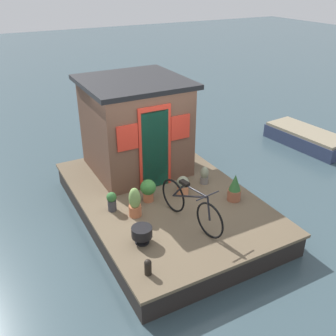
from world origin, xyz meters
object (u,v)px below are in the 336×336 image
at_px(bicycle, 191,205).
at_px(potted_plant_lavender, 235,188).
at_px(potted_plant_succulent, 204,175).
at_px(charcoal_grill, 142,233).
at_px(potted_plant_fern, 183,185).
at_px(dinghy_boat, 306,138).
at_px(potted_plant_rosemary, 148,189).
at_px(potted_plant_geranium, 112,201).
at_px(houseboat_cabin, 135,126).
at_px(potted_plant_ivy, 135,203).
at_px(mooring_bollard, 148,266).

height_order(bicycle, potted_plant_lavender, bicycle).
bearing_deg(potted_plant_lavender, potted_plant_succulent, 10.37).
xyz_separation_m(bicycle, charcoal_grill, (-0.11, 1.02, -0.17)).
distance_m(potted_plant_fern, potted_plant_lavender, 1.06).
distance_m(potted_plant_fern, dinghy_boat, 5.26).
distance_m(potted_plant_succulent, potted_plant_rosemary, 1.39).
bearing_deg(potted_plant_lavender, potted_plant_rosemary, 63.02).
distance_m(bicycle, potted_plant_geranium, 1.55).
bearing_deg(potted_plant_rosemary, potted_plant_fern, -96.91).
bearing_deg(bicycle, houseboat_cabin, -0.84).
bearing_deg(potted_plant_ivy, potted_plant_succulent, -76.97).
bearing_deg(charcoal_grill, mooring_bollard, 161.93).
bearing_deg(potted_plant_rosemary, dinghy_boat, -77.51).
bearing_deg(charcoal_grill, bicycle, -83.85).
height_order(potted_plant_lavender, dinghy_boat, potted_plant_lavender).
relative_size(potted_plant_ivy, dinghy_boat, 0.24).
bearing_deg(dinghy_boat, potted_plant_geranium, 100.92).
bearing_deg(potted_plant_geranium, dinghy_boat, -79.08).
height_order(potted_plant_succulent, potted_plant_rosemary, potted_plant_rosemary).
xyz_separation_m(potted_plant_geranium, dinghy_boat, (1.27, -6.57, -0.48)).
bearing_deg(potted_plant_ivy, mooring_bollard, 163.08).
distance_m(houseboat_cabin, potted_plant_ivy, 2.12).
bearing_deg(charcoal_grill, potted_plant_rosemary, -30.21).
relative_size(potted_plant_fern, potted_plant_lavender, 0.70).
xyz_separation_m(potted_plant_fern, potted_plant_succulent, (0.16, -0.64, -0.01)).
xyz_separation_m(potted_plant_lavender, potted_plant_ivy, (0.43, 1.99, 0.01)).
relative_size(potted_plant_rosemary, charcoal_grill, 1.32).
relative_size(potted_plant_geranium, mooring_bollard, 1.43).
height_order(bicycle, potted_plant_succulent, bicycle).
height_order(potted_plant_geranium, dinghy_boat, potted_plant_geranium).
height_order(potted_plant_geranium, charcoal_grill, potted_plant_geranium).
distance_m(potted_plant_lavender, potted_plant_geranium, 2.44).
relative_size(potted_plant_fern, potted_plant_geranium, 1.02).
relative_size(bicycle, charcoal_grill, 4.67).
height_order(charcoal_grill, dinghy_boat, charcoal_grill).
bearing_deg(potted_plant_succulent, potted_plant_lavender, -169.63).
xyz_separation_m(potted_plant_geranium, potted_plant_ivy, (-0.37, -0.32, 0.07)).
xyz_separation_m(potted_plant_succulent, charcoal_grill, (-1.22, 2.06, 0.01)).
xyz_separation_m(houseboat_cabin, potted_plant_lavender, (-2.22, -1.15, -0.79)).
bearing_deg(potted_plant_geranium, charcoal_grill, -175.31).
distance_m(houseboat_cabin, charcoal_grill, 2.92).
bearing_deg(potted_plant_succulent, potted_plant_fern, 104.28).
distance_m(potted_plant_succulent, mooring_bollard, 3.02).
xyz_separation_m(potted_plant_geranium, potted_plant_succulent, (0.05, -2.15, -0.02)).
relative_size(potted_plant_geranium, potted_plant_rosemary, 0.84).
bearing_deg(potted_plant_ivy, bicycle, -130.88).
height_order(houseboat_cabin, bicycle, houseboat_cabin).
xyz_separation_m(bicycle, potted_plant_succulent, (1.11, -1.03, -0.18)).
bearing_deg(potted_plant_fern, potted_plant_geranium, 85.86).
bearing_deg(bicycle, charcoal_grill, 96.15).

